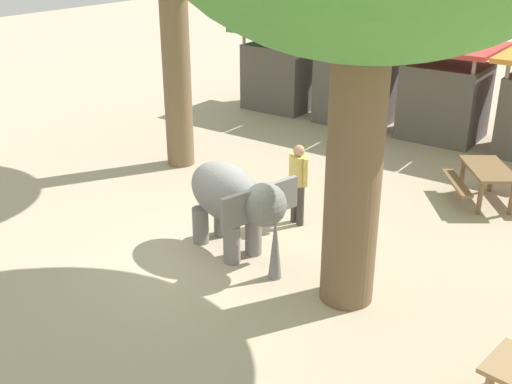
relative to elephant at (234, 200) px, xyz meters
The scene contains 7 objects.
ground_plane 1.06m from the elephant, 131.85° to the right, with size 60.00×60.00×0.00m, color #BAA88C.
elephant is the anchor object (origin of this frame).
person_handler 1.68m from the elephant, 80.76° to the left, with size 0.49×0.32×1.62m.
picnic_table_far 5.65m from the elephant, 58.51° to the left, with size 2.07×2.08×0.78m.
market_stall_green 9.68m from the elephant, 118.31° to the left, with size 2.50×2.50×2.52m.
market_stall_white 8.75m from the elephant, 103.14° to the left, with size 2.50×2.50×2.52m.
market_stall_red 8.54m from the elephant, 85.90° to the left, with size 2.50×2.50×2.52m.
Camera 1 is at (6.23, -7.64, 5.44)m, focal length 44.11 mm.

